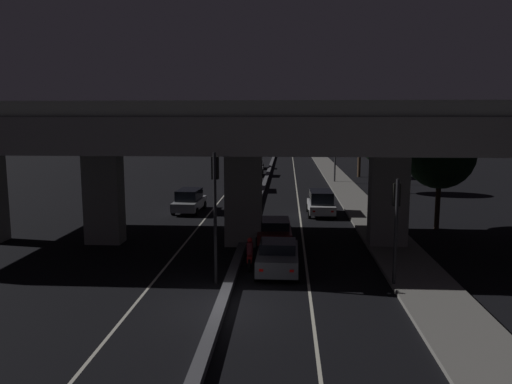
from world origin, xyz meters
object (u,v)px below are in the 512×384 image
at_px(car_grey_fourth_oncoming, 256,163).
at_px(motorcycle_red_filtering_near, 250,255).
at_px(car_dark_red_second, 274,230).
at_px(car_silver_third_oncoming, 255,168).
at_px(traffic_light_right_of_median, 396,214).
at_px(car_silver_second_oncoming, 244,181).
at_px(car_grey_lead, 278,256).
at_px(street_lamp, 333,138).
at_px(car_white_third, 321,202).
at_px(traffic_light_left_of_median, 215,195).
at_px(pedestrian_on_sidewalk, 373,217).
at_px(car_silver_lead_oncoming, 189,200).

relative_size(car_grey_fourth_oncoming, motorcycle_red_filtering_near, 2.14).
distance_m(car_dark_red_second, car_silver_third_oncoming, 33.21).
bearing_deg(traffic_light_right_of_median, car_silver_second_oncoming, 107.37).
distance_m(traffic_light_right_of_median, car_grey_lead, 5.72).
height_order(street_lamp, car_silver_third_oncoming, street_lamp).
bearing_deg(car_grey_fourth_oncoming, car_silver_third_oncoming, 3.82).
height_order(car_white_third, motorcycle_red_filtering_near, car_white_third).
relative_size(traffic_light_right_of_median, car_silver_third_oncoming, 1.02).
relative_size(car_silver_second_oncoming, car_grey_fourth_oncoming, 1.13).
relative_size(car_silver_third_oncoming, car_grey_fourth_oncoming, 1.09).
xyz_separation_m(street_lamp, car_grey_fourth_oncoming, (-9.25, 15.15, -4.14)).
height_order(car_grey_fourth_oncoming, motorcycle_red_filtering_near, car_grey_fourth_oncoming).
distance_m(traffic_light_left_of_median, car_grey_lead, 4.38).
xyz_separation_m(car_grey_lead, pedestrian_on_sidewalk, (5.74, 8.52, 0.22)).
height_order(car_silver_second_oncoming, motorcycle_red_filtering_near, car_silver_second_oncoming).
bearing_deg(pedestrian_on_sidewalk, car_dark_red_second, -155.36).
distance_m(car_silver_third_oncoming, pedestrian_on_sidewalk, 31.68).
xyz_separation_m(car_silver_lead_oncoming, pedestrian_on_sidewalk, (12.75, -6.10, 0.10)).
relative_size(car_silver_second_oncoming, car_silver_third_oncoming, 1.04).
relative_size(traffic_light_right_of_median, pedestrian_on_sidewalk, 2.84).
distance_m(car_grey_lead, car_white_third, 14.30).
bearing_deg(motorcycle_red_filtering_near, car_white_third, -19.00).
bearing_deg(car_dark_red_second, traffic_light_left_of_median, 160.76).
bearing_deg(car_silver_second_oncoming, car_grey_fourth_oncoming, 177.92).
distance_m(traffic_light_right_of_median, car_dark_red_second, 9.40).
relative_size(traffic_light_left_of_median, car_silver_lead_oncoming, 1.25).
distance_m(traffic_light_left_of_median, car_grey_fourth_oncoming, 49.46).
relative_size(traffic_light_left_of_median, car_silver_second_oncoming, 1.21).
xyz_separation_m(car_silver_third_oncoming, car_grey_fourth_oncoming, (-0.36, 8.87, -0.12)).
distance_m(street_lamp, car_silver_third_oncoming, 11.60).
distance_m(car_white_third, car_grey_fourth_oncoming, 34.36).
bearing_deg(street_lamp, car_silver_second_oncoming, -145.53).
bearing_deg(car_grey_fourth_oncoming, pedestrian_on_sidewalk, 15.36).
bearing_deg(car_silver_lead_oncoming, car_white_third, 88.41).
height_order(car_white_third, car_silver_lead_oncoming, car_white_third).
bearing_deg(car_grey_fourth_oncoming, motorcycle_red_filtering_near, 4.63).
xyz_separation_m(car_dark_red_second, car_white_third, (3.20, 8.25, 0.24)).
bearing_deg(pedestrian_on_sidewalk, traffic_light_left_of_median, -129.37).
height_order(car_dark_red_second, motorcycle_red_filtering_near, motorcycle_red_filtering_near).
distance_m(street_lamp, car_grey_lead, 33.21).
height_order(car_silver_lead_oncoming, pedestrian_on_sidewalk, pedestrian_on_sidewalk).
distance_m(street_lamp, motorcycle_red_filtering_near, 32.88).
xyz_separation_m(car_grey_lead, car_silver_second_oncoming, (-3.81, 26.25, 0.16)).
relative_size(car_grey_lead, car_silver_second_oncoming, 0.88).
xyz_separation_m(traffic_light_right_of_median, car_silver_lead_oncoming, (-11.93, 16.29, -2.27)).
xyz_separation_m(car_silver_second_oncoming, car_grey_fourth_oncoming, (-0.12, 21.42, -0.12)).
xyz_separation_m(traffic_light_left_of_median, car_dark_red_second, (2.32, 7.43, -3.13)).
relative_size(traffic_light_right_of_median, car_silver_second_oncoming, 0.98).
bearing_deg(car_silver_third_oncoming, pedestrian_on_sidewalk, 19.20).
distance_m(car_dark_red_second, pedestrian_on_sidewalk, 6.66).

